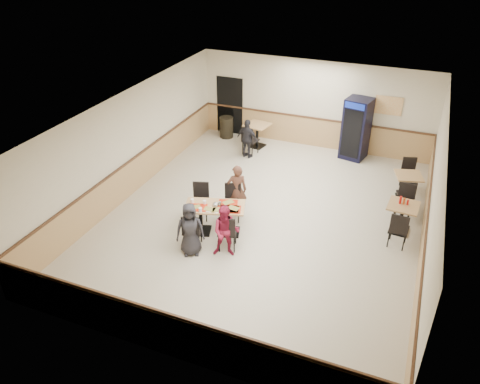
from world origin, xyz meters
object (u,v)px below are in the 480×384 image
at_px(diner_man_opposite, 237,190).
at_px(lone_diner, 248,139).
at_px(main_table, 215,215).
at_px(diner_woman_right, 226,231).
at_px(diner_woman_left, 190,229).
at_px(side_table_near, 402,214).
at_px(trash_bin, 226,127).
at_px(pepsi_cooler, 356,129).
at_px(side_table_far, 407,183).
at_px(back_table, 257,132).

height_order(diner_man_opposite, lone_diner, diner_man_opposite).
distance_m(main_table, diner_woman_right, 0.98).
relative_size(diner_woman_left, side_table_near, 1.72).
bearing_deg(trash_bin, pepsi_cooler, 0.54).
bearing_deg(side_table_near, diner_man_opposite, -169.26).
relative_size(side_table_far, pepsi_cooler, 0.43).
xyz_separation_m(main_table, trash_bin, (-2.14, 5.66, -0.14)).
distance_m(back_table, pepsi_cooler, 3.33).
xyz_separation_m(diner_man_opposite, side_table_near, (4.15, 0.79, -0.21)).
height_order(main_table, side_table_far, main_table).
xyz_separation_m(diner_woman_left, diner_man_opposite, (0.37, 1.99, 0.06)).
relative_size(diner_woman_right, side_table_far, 1.52).
xyz_separation_m(diner_woman_left, diner_woman_right, (0.80, 0.25, -0.01)).
xyz_separation_m(side_table_far, back_table, (-5.15, 1.76, 0.05)).
height_order(diner_woman_left, back_table, diner_woman_left).
xyz_separation_m(side_table_near, trash_bin, (-6.47, 3.87, -0.14)).
relative_size(diner_man_opposite, back_table, 1.61).
distance_m(back_table, trash_bin, 1.37).
bearing_deg(back_table, trash_bin, 165.14).
height_order(back_table, pepsi_cooler, pepsi_cooler).
height_order(side_table_near, side_table_far, side_table_near).
distance_m(side_table_far, trash_bin, 6.81).
height_order(side_table_far, back_table, back_table).
xyz_separation_m(diner_woman_left, pepsi_cooler, (2.64, 6.70, 0.34)).
bearing_deg(diner_man_opposite, diner_woman_left, 51.01).
bearing_deg(diner_woman_left, lone_diner, 68.90).
bearing_deg(diner_woman_left, side_table_far, 17.34).
bearing_deg(lone_diner, diner_man_opposite, 119.12).
bearing_deg(diner_woman_right, pepsi_cooler, 56.91).
height_order(diner_woman_left, lone_diner, diner_woman_left).
height_order(diner_man_opposite, back_table, diner_man_opposite).
height_order(diner_woman_right, side_table_far, diner_woman_right).
xyz_separation_m(main_table, back_table, (-0.82, 5.31, 0.02)).
bearing_deg(diner_woman_right, trash_bin, 96.14).
xyz_separation_m(side_table_far, trash_bin, (-6.47, 2.11, -0.12)).
bearing_deg(diner_woman_left, trash_bin, 78.52).
relative_size(diner_woman_left, lone_diner, 1.02).
height_order(diner_man_opposite, side_table_near, diner_man_opposite).
height_order(side_table_far, pepsi_cooler, pepsi_cooler).
height_order(diner_man_opposite, side_table_far, diner_man_opposite).
bearing_deg(side_table_far, diner_woman_right, -130.86).
bearing_deg(back_table, diner_woman_right, -76.62).
distance_m(main_table, diner_woman_left, 1.03).
xyz_separation_m(main_table, diner_woman_left, (-0.18, -1.00, 0.15)).
bearing_deg(diner_man_opposite, main_table, 51.01).
height_order(side_table_near, back_table, back_table).
bearing_deg(pepsi_cooler, back_table, -160.90).
xyz_separation_m(diner_woman_right, side_table_far, (3.71, 4.29, -0.16)).
relative_size(diner_woman_left, diner_woman_right, 1.02).
relative_size(main_table, lone_diner, 1.23).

